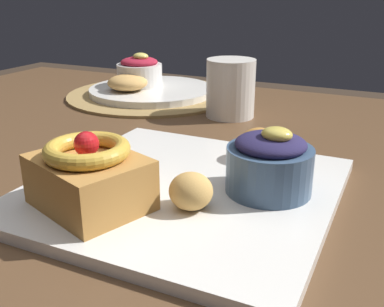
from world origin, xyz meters
name	(u,v)px	position (x,y,z in m)	size (l,w,h in m)	color
dining_table	(162,233)	(0.00, 0.00, 0.63)	(1.26, 0.95, 0.73)	brown
woven_placemat	(152,95)	(-0.19, 0.31, 0.73)	(0.33, 0.33, 0.01)	#997A47
front_plate	(184,190)	(0.07, -0.07, 0.74)	(0.30, 0.30, 0.01)	white
cake_slice	(89,176)	(0.01, -0.14, 0.77)	(0.12, 0.11, 0.07)	#B77F3D
berry_ramekin	(270,163)	(0.15, -0.04, 0.77)	(0.09, 0.09, 0.07)	#3D5675
fritter_front	(191,191)	(0.09, -0.11, 0.76)	(0.04, 0.04, 0.03)	tan
fritter_middle	(259,144)	(0.11, 0.04, 0.76)	(0.05, 0.05, 0.04)	#BC7F38
back_plate	(152,90)	(-0.19, 0.31, 0.74)	(0.24, 0.24, 0.01)	white
back_ramekin	(140,71)	(-0.22, 0.32, 0.78)	(0.09, 0.09, 0.07)	white
back_pastry	(128,83)	(-0.22, 0.27, 0.76)	(0.08, 0.08, 0.03)	tan
coffee_mug	(230,88)	(0.00, 0.24, 0.78)	(0.08, 0.08, 0.09)	silver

